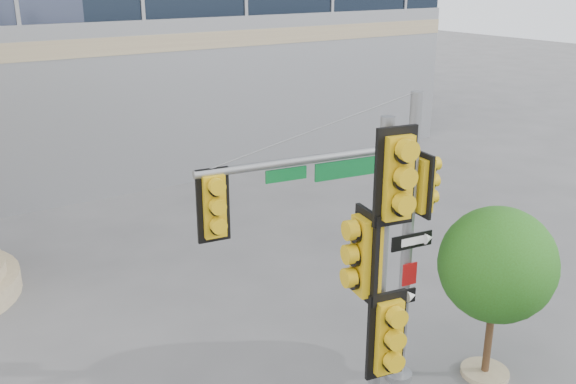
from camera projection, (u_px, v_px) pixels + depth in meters
main_signal_pole at (361, 220)px, 11.05m from camera, size 4.35×1.00×5.65m
secondary_signal_pole at (381, 275)px, 9.42m from camera, size 0.98×0.84×5.68m
street_tree at (497, 268)px, 11.98m from camera, size 2.25×2.19×3.50m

